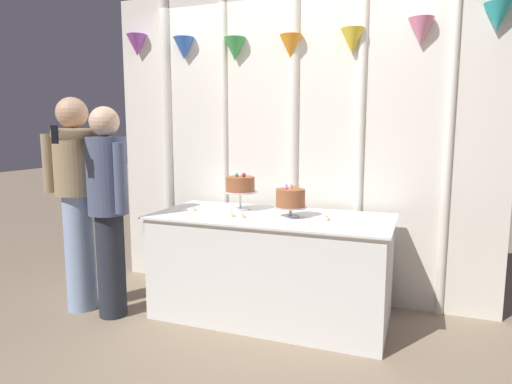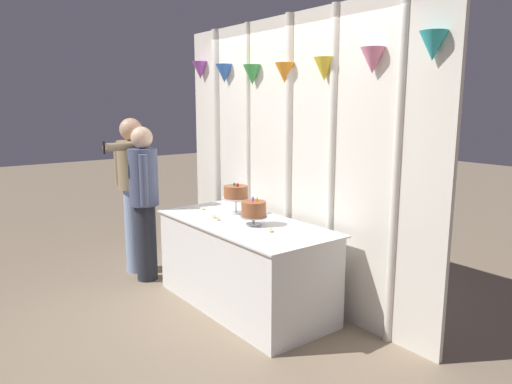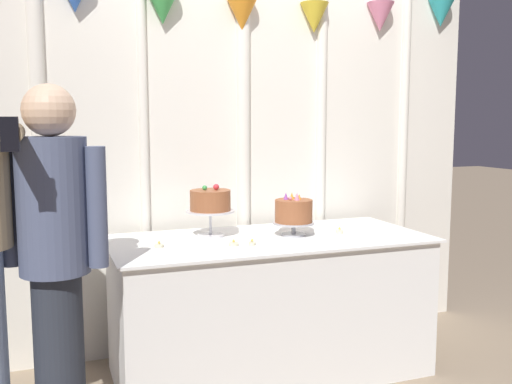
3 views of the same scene
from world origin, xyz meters
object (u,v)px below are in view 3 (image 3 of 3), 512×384
object	(u,v)px
cake_display_nearleft	(210,203)
tealight_near_right	(252,243)
tealight_near_left	(234,244)
tealight_far_left	(159,246)
guest_man_dark_suit	(55,252)
cake_table	(269,305)
cake_display_nearright	(294,212)
tealight_far_right	(339,231)

from	to	relation	value
cake_display_nearleft	tealight_near_right	distance (m)	0.38
tealight_near_left	cake_display_nearleft	bearing A→B (deg)	99.56
tealight_near_left	tealight_near_right	size ratio (longest dim) A/B	1.37
tealight_far_left	guest_man_dark_suit	size ratio (longest dim) A/B	0.03
cake_table	cake_display_nearleft	distance (m)	0.68
tealight_far_left	guest_man_dark_suit	world-z (taller)	guest_man_dark_suit
cake_display_nearright	tealight_far_right	bearing A→B (deg)	-7.25
cake_table	tealight_near_right	bearing A→B (deg)	-135.55
tealight_far_left	tealight_far_right	world-z (taller)	tealight_far_right
cake_display_nearright	guest_man_dark_suit	xyz separation A→B (m)	(-1.30, -0.42, -0.03)
cake_display_nearleft	tealight_far_right	distance (m)	0.77
tealight_near_right	guest_man_dark_suit	world-z (taller)	guest_man_dark_suit
guest_man_dark_suit	tealight_far_right	bearing A→B (deg)	13.74
cake_display_nearright	tealight_far_right	distance (m)	0.31
cake_display_nearright	tealight_near_left	distance (m)	0.45
tealight_far_right	tealight_far_left	bearing A→B (deg)	-179.61
cake_display_nearright	tealight_near_right	bearing A→B (deg)	-152.45
cake_display_nearleft	tealight_far_left	xyz separation A→B (m)	(-0.33, -0.18, -0.19)
tealight_near_left	tealight_far_right	xyz separation A→B (m)	(0.69, 0.11, 0.00)
cake_table	tealight_near_left	distance (m)	0.50
cake_table	tealight_far_left	bearing A→B (deg)	-176.38
cake_display_nearleft	cake_display_nearright	distance (m)	0.48
tealight_near_right	cake_display_nearleft	bearing A→B (deg)	116.01
tealight_near_right	tealight_near_left	bearing A→B (deg)	169.80
cake_table	tealight_far_right	size ratio (longest dim) A/B	39.66
tealight_far_right	guest_man_dark_suit	distance (m)	1.63
cake_display_nearright	tealight_near_right	distance (m)	0.37
tealight_near_left	tealight_near_right	bearing A→B (deg)	-10.20
tealight_near_left	tealight_far_left	bearing A→B (deg)	164.73
cake_display_nearleft	guest_man_dark_suit	world-z (taller)	guest_man_dark_suit
tealight_near_left	tealight_far_right	world-z (taller)	tealight_far_right
tealight_far_right	tealight_near_left	bearing A→B (deg)	-170.94
tealight_far_left	tealight_near_right	bearing A→B (deg)	-14.24
cake_table	cake_display_nearright	distance (m)	0.55
cake_display_nearleft	tealight_far_left	distance (m)	0.42
cake_display_nearright	tealight_far_left	size ratio (longest dim) A/B	5.15
tealight_far_left	tealight_near_right	distance (m)	0.49
cake_display_nearleft	tealight_near_right	size ratio (longest dim) A/B	7.95
tealight_far_left	tealight_far_right	size ratio (longest dim) A/B	1.08
cake_display_nearleft	tealight_far_left	size ratio (longest dim) A/B	6.16
cake_display_nearleft	tealight_near_left	xyz separation A→B (m)	(0.05, -0.28, -0.18)
cake_display_nearleft	cake_display_nearright	world-z (taller)	cake_display_nearleft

